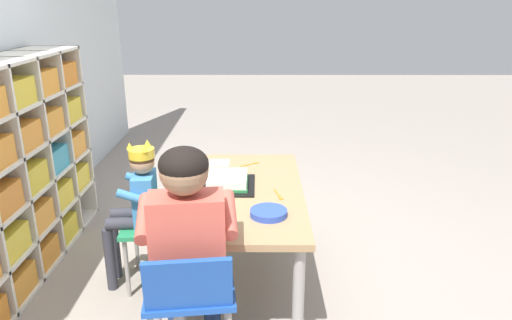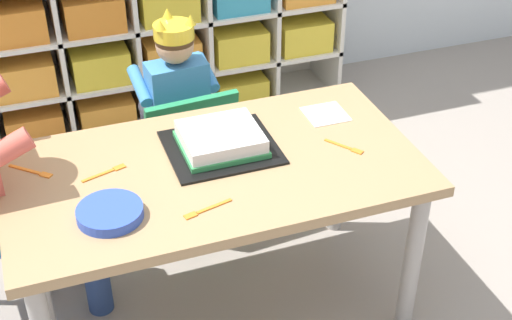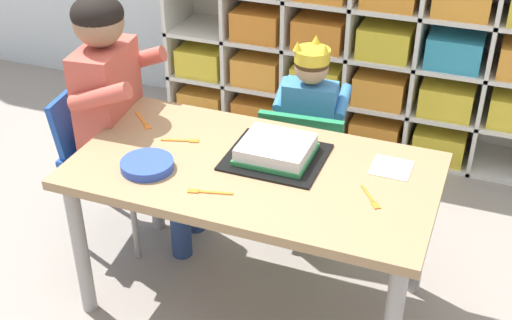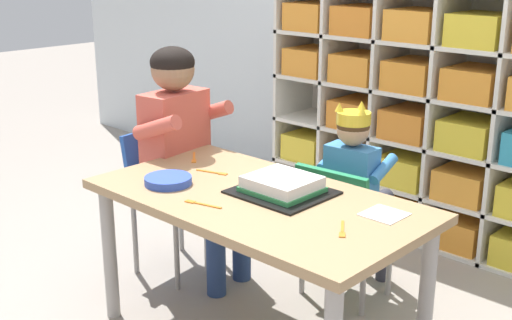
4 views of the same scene
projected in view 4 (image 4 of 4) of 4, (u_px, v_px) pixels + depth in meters
storage_cubby_shelf at (444, 123)px, 3.30m from camera, size 1.96×0.35×1.26m
activity_table at (257, 215)px, 2.41m from camera, size 1.23×0.66×0.59m
classroom_chair_blue at (342, 216)px, 2.77m from camera, size 0.38×0.33×0.60m
child_with_crown at (357, 175)px, 2.80m from camera, size 0.31×0.31×0.85m
classroom_chair_adult_side at (169, 181)px, 3.05m from camera, size 0.38×0.40×0.66m
adult_helper_seated at (185, 138)px, 2.92m from camera, size 0.45×0.43×1.04m
birthday_cake_on_tray at (282, 186)px, 2.41m from camera, size 0.33×0.30×0.06m
paper_plate_stack at (168, 180)px, 2.50m from camera, size 0.18×0.18×0.03m
paper_napkin_square at (384, 214)px, 2.22m from camera, size 0.13×0.13×0.00m
fork_scattered_mid_table at (342, 230)px, 2.09m from camera, size 0.09×0.12×0.00m
fork_at_table_front_edge at (201, 204)px, 2.31m from camera, size 0.15×0.05×0.00m
fork_by_napkin at (214, 172)px, 2.64m from camera, size 0.14×0.06×0.00m
fork_near_cake_tray at (194, 158)px, 2.82m from camera, size 0.12×0.11×0.00m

